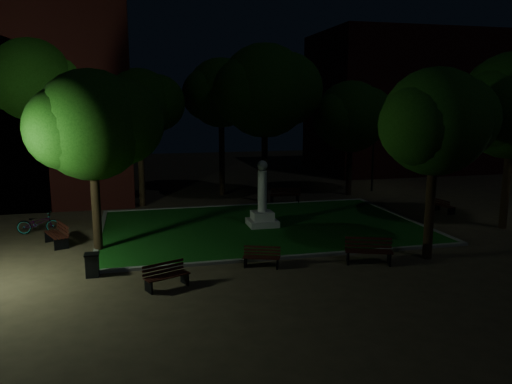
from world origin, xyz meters
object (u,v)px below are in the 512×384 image
(bench_west_near, at_px, (166,276))
(bench_right_side, at_px, (443,206))
(monument, at_px, (262,208))
(trash_bin, at_px, (92,265))
(bench_far_side, at_px, (285,196))
(bicycle, at_px, (38,223))
(bench_near_left, at_px, (262,258))
(bench_near_right, at_px, (368,252))
(bench_left_side, at_px, (58,235))

(bench_west_near, relative_size, bench_right_side, 1.12)
(monument, height_order, trash_bin, monument)
(bench_far_side, distance_m, trash_bin, 14.87)
(monument, height_order, bicycle, monument)
(bench_near_left, height_order, bench_near_right, bench_near_right)
(bench_near_right, bearing_deg, bench_left_side, 176.06)
(monument, bearing_deg, trash_bin, -144.20)
(bench_left_side, xyz_separation_m, bicycle, (-1.15, 2.28, 0.06))
(bench_near_left, relative_size, bicycle, 0.76)
(bench_west_near, bearing_deg, bench_near_right, -17.58)
(monument, distance_m, trash_bin, 9.28)
(bench_west_near, height_order, bench_far_side, bench_far_side)
(bench_near_right, height_order, bench_far_side, bench_far_side)
(bench_far_side, xyz_separation_m, trash_bin, (-10.30, -10.73, -0.04))
(bench_far_side, bearing_deg, bench_right_side, 155.09)
(bench_right_side, bearing_deg, bench_far_side, 54.35)
(bench_west_near, bearing_deg, bench_left_side, 100.75)
(bench_near_right, bearing_deg, monument, 132.15)
(bench_near_right, height_order, bicycle, bicycle)
(bench_west_near, height_order, bicycle, bicycle)
(bench_left_side, height_order, trash_bin, bench_left_side)
(bench_near_right, height_order, bench_left_side, bench_near_right)
(bench_near_left, bearing_deg, trash_bin, -162.43)
(bench_west_near, xyz_separation_m, bench_far_side, (7.88, 12.41, 0.08))
(monument, xyz_separation_m, bench_left_side, (-9.23, -0.98, -0.51))
(monument, xyz_separation_m, bench_west_near, (-5.09, -7.11, -0.57))
(bicycle, bearing_deg, bench_near_right, -119.27)
(bench_near_left, distance_m, trash_bin, 6.00)
(bench_near_left, relative_size, bench_left_side, 0.80)
(bench_near_left, xyz_separation_m, bench_right_side, (12.08, 6.62, -0.00))
(bench_near_right, distance_m, bench_west_near, 7.62)
(bench_near_left, distance_m, bench_west_near, 3.79)
(bench_near_right, height_order, bench_right_side, bench_near_right)
(bench_near_right, relative_size, bench_far_side, 1.00)
(monument, distance_m, bench_right_side, 10.60)
(monument, distance_m, bench_near_left, 6.03)
(bench_right_side, distance_m, bicycle, 20.94)
(bicycle, bearing_deg, bench_near_left, -127.32)
(bench_near_right, height_order, trash_bin, bench_near_right)
(monument, relative_size, bench_far_side, 1.73)
(bench_west_near, xyz_separation_m, bench_left_side, (-4.14, 6.13, 0.06))
(monument, distance_m, bench_west_near, 8.76)
(bench_left_side, bearing_deg, bench_right_side, 72.77)
(bench_west_near, distance_m, bench_far_side, 14.70)
(monument, bearing_deg, bench_left_side, -173.97)
(bench_right_side, bearing_deg, trash_bin, 103.42)
(bench_left_side, distance_m, trash_bin, 4.76)
(bench_right_side, bearing_deg, bench_left_side, 89.55)
(bench_near_right, distance_m, bench_far_side, 11.65)
(bench_west_near, xyz_separation_m, trash_bin, (-2.43, 1.69, 0.04))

